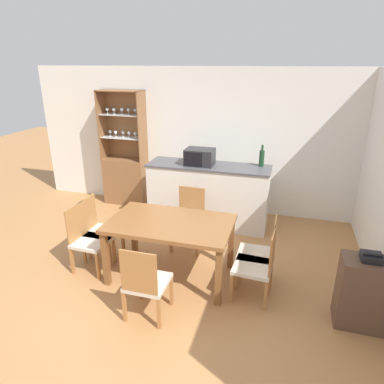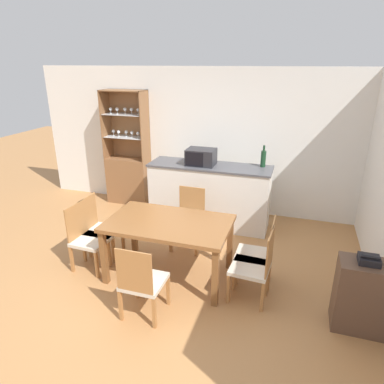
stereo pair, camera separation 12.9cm
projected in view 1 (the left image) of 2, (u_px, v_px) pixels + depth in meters
ground_plane at (159, 287)px, 4.25m from camera, size 18.00×18.00×0.00m
wall_back at (209, 141)px, 6.15m from camera, size 6.80×0.06×2.55m
kitchen_counter at (208, 195)px, 5.74m from camera, size 2.01×0.60×1.05m
display_cabinet at (126, 172)px, 6.61m from camera, size 0.82×0.38×2.15m
dining_table at (170, 228)px, 4.25m from camera, size 1.53×0.93×0.77m
dining_chair_side_right_near at (257, 265)px, 3.92m from camera, size 0.46×0.46×0.89m
dining_chair_head_near at (146, 282)px, 3.62m from camera, size 0.43×0.43×0.89m
dining_chair_head_far at (189, 220)px, 5.05m from camera, size 0.44×0.44×0.89m
dining_chair_side_left_near at (88, 239)px, 4.50m from camera, size 0.45×0.45×0.89m
dining_chair_side_left_far at (99, 230)px, 4.74m from camera, size 0.43×0.43×0.89m
dining_chair_side_right_far at (260, 253)px, 4.18m from camera, size 0.43×0.43×0.89m
microwave at (200, 157)px, 5.52m from camera, size 0.46×0.35×0.26m
wine_bottle at (262, 158)px, 5.44m from camera, size 0.08×0.08×0.35m
side_cabinet at (365, 293)px, 3.52m from camera, size 0.54×0.34×0.77m
telephone at (371, 257)px, 3.38m from camera, size 0.20×0.18×0.10m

